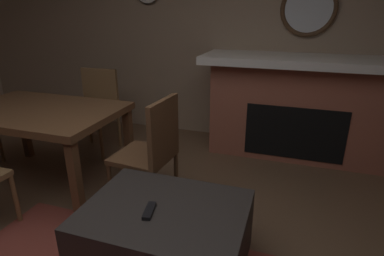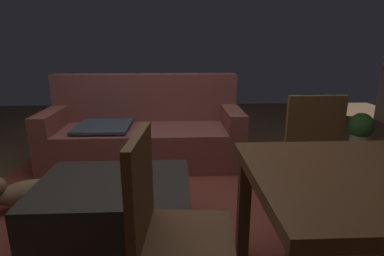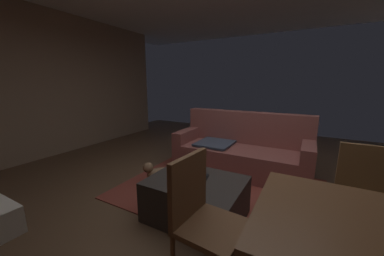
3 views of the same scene
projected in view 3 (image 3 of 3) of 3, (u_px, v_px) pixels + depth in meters
floor at (225, 206)px, 2.55m from camera, size 8.97×8.97×0.00m
wall_left at (40, 85)px, 4.03m from camera, size 0.12×5.92×2.81m
area_rug at (220, 189)px, 2.96m from camera, size 2.60×2.00×0.01m
couch at (241, 151)px, 3.53m from camera, size 2.10×0.85×0.96m
ottoman_coffee_table at (196, 199)px, 2.30m from camera, size 0.98×0.75×0.44m
tv_remote at (205, 177)px, 2.28m from camera, size 0.08×0.17×0.02m
dining_chair_north at (367, 196)px, 1.76m from camera, size 0.44×0.44×0.93m
dining_chair_west at (201, 211)px, 1.55m from camera, size 0.47×0.47×0.93m
small_dog at (160, 173)px, 3.08m from camera, size 0.49×0.39×0.28m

